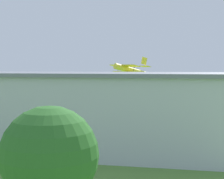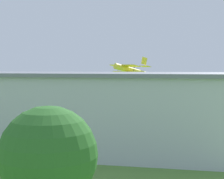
# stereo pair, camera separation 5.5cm
# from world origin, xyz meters

# --- Properties ---
(ground_plane) EXTENTS (400.00, 400.00, 0.00)m
(ground_plane) POSITION_xyz_m (0.00, 0.00, 0.00)
(ground_plane) COLOR #568438
(hangar) EXTENTS (37.40, 11.89, 7.79)m
(hangar) POSITION_xyz_m (4.47, 34.32, 3.91)
(hangar) COLOR #B7BCC6
(hangar) RESTS_ON ground_plane
(biplane) EXTENTS (7.75, 7.77, 4.23)m
(biplane) POSITION_xyz_m (2.13, 4.00, 7.67)
(biplane) COLOR yellow
(person_beside_truck) EXTENTS (0.46, 0.46, 1.68)m
(person_beside_truck) POSITION_xyz_m (16.26, 18.11, 0.84)
(person_beside_truck) COLOR #3F3F47
(person_beside_truck) RESTS_ON ground_plane
(person_at_fence_line) EXTENTS (0.53, 0.53, 1.56)m
(person_at_fence_line) POSITION_xyz_m (-9.55, 17.94, 0.77)
(person_at_fence_line) COLOR navy
(person_at_fence_line) RESTS_ON ground_plane
(tree_behind_hangar_left) EXTENTS (3.94, 3.94, 6.91)m
(tree_behind_hangar_left) POSITION_xyz_m (-5.04, 55.93, 4.89)
(tree_behind_hangar_left) COLOR brown
(tree_behind_hangar_left) RESTS_ON ground_plane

